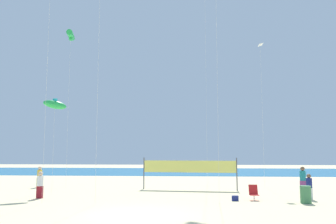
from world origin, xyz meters
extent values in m
plane|color=beige|center=(0.00, 0.00, 0.00)|extent=(120.00, 120.00, 0.00)
cube|color=#1E6B99|center=(0.00, 34.86, 0.00)|extent=(120.00, 20.00, 0.01)
cube|color=white|center=(9.52, 5.73, 0.35)|extent=(0.33, 0.20, 0.70)
cylinder|color=navy|center=(9.52, 5.73, 0.98)|extent=(0.35, 0.35, 0.58)
sphere|color=brown|center=(9.52, 5.73, 1.40)|extent=(0.26, 0.26, 0.26)
cube|color=#7A3872|center=(10.29, 9.40, 0.41)|extent=(0.39, 0.24, 0.82)
cylinder|color=#19727A|center=(10.29, 9.40, 1.16)|extent=(0.41, 0.41, 0.68)
sphere|color=brown|center=(10.29, 9.40, 1.65)|extent=(0.30, 0.30, 0.30)
cube|color=maroon|center=(-6.93, 5.12, 0.37)|extent=(0.36, 0.21, 0.75)
cylinder|color=white|center=(-6.93, 5.12, 1.05)|extent=(0.37, 0.37, 0.62)
sphere|color=beige|center=(-6.93, 5.12, 1.50)|extent=(0.28, 0.28, 0.28)
cube|color=olive|center=(-9.86, 11.57, 0.38)|extent=(0.36, 0.22, 0.76)
cylinder|color=gold|center=(-9.86, 11.57, 1.08)|extent=(0.38, 0.38, 0.63)
sphere|color=beige|center=(-9.86, 11.57, 1.53)|extent=(0.28, 0.28, 0.28)
cube|color=red|center=(6.12, 5.09, 0.32)|extent=(0.52, 0.48, 0.03)
cube|color=red|center=(6.12, 5.38, 0.60)|extent=(0.52, 0.23, 0.57)
cylinder|color=silver|center=(6.12, 4.95, 0.16)|extent=(0.03, 0.03, 0.32)
cylinder|color=silver|center=(6.12, 5.24, 0.16)|extent=(0.03, 0.03, 0.32)
cylinder|color=#3F7F4C|center=(8.80, 4.14, 0.48)|extent=(0.59, 0.59, 0.96)
cylinder|color=#4C4C51|center=(-1.29, 11.07, 1.20)|extent=(0.08, 0.08, 2.40)
cylinder|color=#4C4C51|center=(5.80, 10.40, 1.20)|extent=(0.08, 0.08, 2.40)
cube|color=#EAE566|center=(2.25, 10.74, 1.73)|extent=(7.08, 0.70, 0.90)
cube|color=navy|center=(4.97, 4.84, 0.15)|extent=(0.38, 0.19, 0.30)
cylinder|color=silver|center=(-7.69, 11.61, 6.32)|extent=(0.01, 0.01, 12.64)
cylinder|color=green|center=(-7.69, 11.61, 12.64)|extent=(0.79, 1.63, 0.49)
sphere|color=green|center=(-7.69, 11.61, 12.30)|extent=(0.29, 0.29, 0.29)
cylinder|color=silver|center=(8.38, 13.26, 5.98)|extent=(0.01, 0.01, 11.96)
pyramid|color=white|center=(8.36, 13.27, 12.01)|extent=(0.57, 0.57, 0.28)
cylinder|color=silver|center=(-2.80, 2.85, 8.53)|extent=(0.01, 0.01, 17.07)
cylinder|color=silver|center=(-5.87, 3.03, 8.05)|extent=(0.01, 0.01, 16.11)
cylinder|color=silver|center=(3.76, 14.49, 10.69)|extent=(0.01, 0.01, 21.38)
cylinder|color=silver|center=(-7.16, 7.54, 3.08)|extent=(0.01, 0.01, 6.16)
ellipsoid|color=green|center=(-7.16, 7.54, 6.16)|extent=(1.72, 1.33, 0.80)
cube|color=#26BFCC|center=(-7.16, 7.54, 6.40)|extent=(0.32, 0.06, 0.40)
cylinder|color=silver|center=(4.01, 4.20, 8.62)|extent=(0.01, 0.01, 17.25)
camera|label=1|loc=(2.51, -16.15, 2.87)|focal=37.19mm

